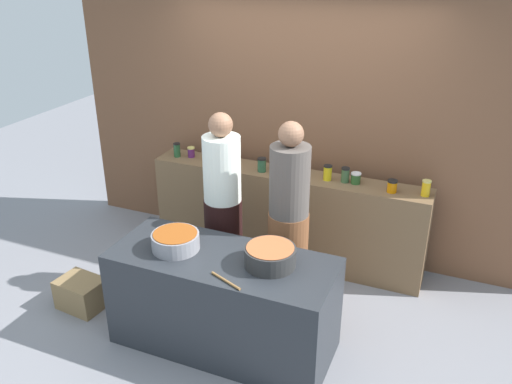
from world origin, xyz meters
name	(u,v)px	position (x,y,z in m)	size (l,w,h in m)	color
ground	(240,320)	(0.00, 0.00, 0.00)	(12.00, 12.00, 0.00)	gray
storefront_wall	(301,105)	(0.00, 1.45, 1.50)	(4.80, 0.12, 3.00)	brown
display_shelf	(286,217)	(0.00, 1.10, 0.46)	(2.70, 0.36, 0.93)	brown
prep_table	(223,302)	(0.00, -0.30, 0.40)	(1.70, 0.70, 0.80)	#292D32
preserve_jar_0	(177,150)	(-1.18, 1.07, 1.00)	(0.07, 0.07, 0.15)	#26532E
preserve_jar_1	(191,152)	(-1.04, 1.12, 0.98)	(0.07, 0.07, 0.11)	#531F58
preserve_jar_2	(210,155)	(-0.82, 1.10, 0.98)	(0.08, 0.08, 0.11)	gold
preserve_jar_3	(231,158)	(-0.59, 1.10, 0.99)	(0.09, 0.09, 0.12)	brown
preserve_jar_4	(262,165)	(-0.23, 1.05, 1.00)	(0.09, 0.09, 0.14)	#2C5A3C
preserve_jar_5	(278,163)	(-0.11, 1.15, 1.00)	(0.07, 0.07, 0.14)	#CB730C
preserve_jar_6	(295,169)	(0.08, 1.09, 0.99)	(0.09, 0.09, 0.11)	#A72D26
preserve_jar_7	(328,173)	(0.40, 1.09, 1.00)	(0.08, 0.08, 0.14)	gold
preserve_jar_8	(345,175)	(0.56, 1.11, 1.00)	(0.08, 0.08, 0.14)	#3A5C38
preserve_jar_9	(356,178)	(0.66, 1.11, 0.98)	(0.09, 0.09, 0.10)	#2A5526
preserve_jar_10	(392,186)	(0.99, 1.05, 0.99)	(0.09, 0.09, 0.11)	orange
preserve_jar_11	(426,188)	(1.27, 1.09, 1.00)	(0.08, 0.08, 0.14)	gold
cooking_pot_left	(176,241)	(-0.38, -0.32, 0.86)	(0.36, 0.36, 0.13)	gray
cooking_pot_center	(270,256)	(0.37, -0.26, 0.87)	(0.37, 0.37, 0.15)	#2D2D2D
wooden_spoon	(226,281)	(0.16, -0.57, 0.81)	(0.02, 0.02, 0.28)	#9E703D
cook_with_tongs	(223,216)	(-0.30, 0.35, 0.77)	(0.33, 0.33, 1.69)	black
cook_in_cap	(288,231)	(0.30, 0.30, 0.78)	(0.33, 0.33, 1.70)	brown
bread_crate	(81,293)	(-1.35, -0.35, 0.13)	(0.39, 0.29, 0.27)	olive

